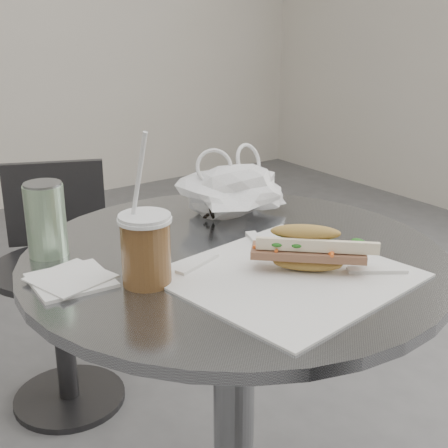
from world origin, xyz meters
TOP-DOWN VIEW (x-y plane):
  - cafe_table at (0.00, 0.20)m, footprint 0.76×0.76m
  - chair_far at (-0.04, 1.01)m, footprint 0.40×0.42m
  - sandwich_paper at (0.01, 0.07)m, footprint 0.40×0.38m
  - banh_mi at (0.05, 0.07)m, footprint 0.22×0.23m
  - iced_coffee at (-0.19, 0.18)m, footprint 0.09×0.09m
  - sunglasses at (0.10, 0.40)m, footprint 0.11×0.10m
  - plastic_bag at (0.12, 0.36)m, footprint 0.22×0.18m
  - napkin_stack at (-0.29, 0.26)m, footprint 0.13×0.13m
  - drink_can at (-0.27, 0.39)m, footprint 0.07×0.07m

SIDE VIEW (x-z plane):
  - chair_far at x=-0.04m, z-range -0.04..0.68m
  - cafe_table at x=0.00m, z-range 0.10..0.84m
  - sandwich_paper at x=0.01m, z-range 0.74..0.74m
  - napkin_stack at x=-0.29m, z-range 0.74..0.75m
  - sunglasses at x=0.10m, z-range 0.73..0.79m
  - banh_mi at x=0.05m, z-range 0.74..0.82m
  - plastic_bag at x=0.12m, z-range 0.74..0.85m
  - iced_coffee at x=-0.19m, z-range 0.68..0.92m
  - drink_can at x=-0.27m, z-range 0.74..0.87m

